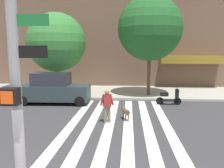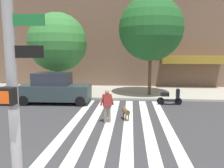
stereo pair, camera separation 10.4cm
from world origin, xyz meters
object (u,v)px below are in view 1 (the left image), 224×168
at_px(parked_scooter, 169,97).
at_px(pedestrian_dog_walker, 107,104).
at_px(traffic_light_pole, 12,47).
at_px(street_tree_middle, 150,29).
at_px(street_tree_nearest, 56,42).
at_px(dog_on_leash, 125,111).
at_px(parked_car_behind_first, 54,89).

distance_m(parked_scooter, pedestrian_dog_walker, 5.57).
distance_m(traffic_light_pole, parked_scooter, 12.58).
bearing_deg(street_tree_middle, pedestrian_dog_walker, -110.69).
xyz_separation_m(street_tree_nearest, street_tree_middle, (7.18, 0.05, 1.00)).
height_order(traffic_light_pole, parked_scooter, traffic_light_pole).
distance_m(traffic_light_pole, dog_on_leash, 8.49).
xyz_separation_m(street_tree_middle, pedestrian_dog_walker, (-2.58, -6.83, -4.26)).
distance_m(parked_scooter, dog_on_leash, 4.58).
bearing_deg(parked_car_behind_first, dog_on_leash, -35.35).
bearing_deg(traffic_light_pole, street_tree_middle, 76.42).
distance_m(traffic_light_pole, pedestrian_dog_walker, 7.70).
relative_size(parked_scooter, pedestrian_dog_walker, 0.99).
bearing_deg(street_tree_middle, traffic_light_pole, -103.58).
height_order(traffic_light_pole, pedestrian_dog_walker, traffic_light_pole).
bearing_deg(parked_scooter, pedestrian_dog_walker, -131.63).
height_order(parked_car_behind_first, pedestrian_dog_walker, parked_car_behind_first).
relative_size(parked_car_behind_first, pedestrian_dog_walker, 2.87).
distance_m(parked_car_behind_first, pedestrian_dog_walker, 5.63).
distance_m(traffic_light_pole, street_tree_middle, 14.53).
bearing_deg(pedestrian_dog_walker, traffic_light_pole, -96.42).
bearing_deg(street_tree_middle, parked_scooter, -67.56).
bearing_deg(street_tree_middle, dog_on_leash, -104.99).
bearing_deg(traffic_light_pole, parked_car_behind_first, 105.84).
height_order(street_tree_middle, dog_on_leash, street_tree_middle).
relative_size(pedestrian_dog_walker, dog_on_leash, 1.76).
bearing_deg(street_tree_middle, street_tree_nearest, -179.57).
relative_size(street_tree_nearest, dog_on_leash, 6.79).
bearing_deg(parked_car_behind_first, street_tree_middle, 23.47).
distance_m(street_tree_nearest, dog_on_leash, 9.12).
height_order(traffic_light_pole, street_tree_middle, street_tree_middle).
xyz_separation_m(traffic_light_pole, street_tree_middle, (3.39, 14.03, 1.67)).
bearing_deg(dog_on_leash, parked_car_behind_first, 144.65).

